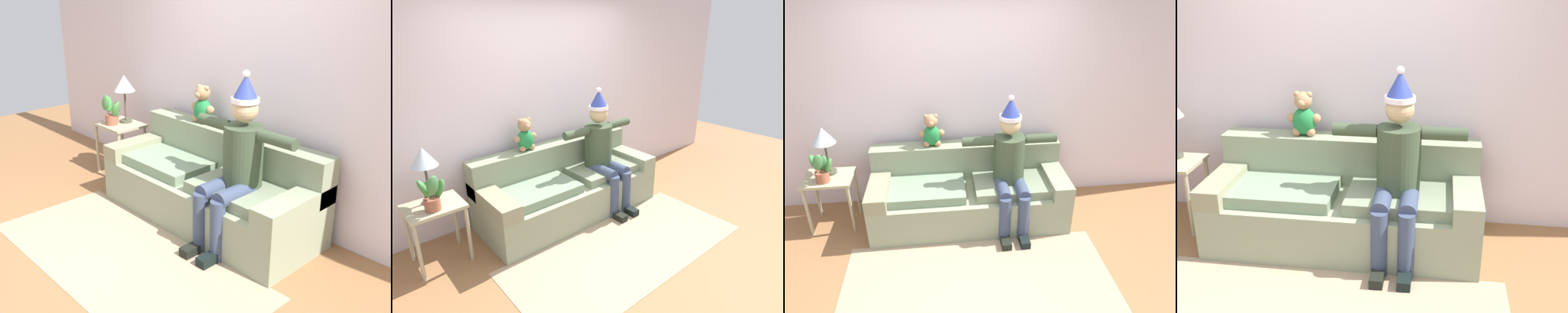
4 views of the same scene
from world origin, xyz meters
TOP-DOWN VIEW (x-y plane):
  - ground_plane at (0.00, 0.00)m, footprint 10.00×10.00m
  - back_wall at (0.00, 1.55)m, footprint 7.00×0.10m
  - couch at (0.00, 1.04)m, footprint 2.18×0.86m
  - person_seated at (0.44, 0.88)m, footprint 1.02×0.77m
  - teddy_bear at (-0.39, 1.30)m, footprint 0.29×0.17m
  - side_table at (-1.53, 1.08)m, footprint 0.52×0.42m
  - table_lamp at (-1.52, 1.16)m, footprint 0.24×0.24m
  - potted_plant at (-1.55, 0.99)m, footprint 0.27×0.23m
  - area_rug at (0.00, 0.01)m, footprint 2.56×1.15m

SIDE VIEW (x-z plane):
  - ground_plane at x=0.00m, z-range 0.00..0.00m
  - area_rug at x=0.00m, z-range 0.00..0.01m
  - couch at x=0.00m, z-range -0.09..0.74m
  - side_table at x=-1.53m, z-range 0.20..0.81m
  - person_seated at x=0.44m, z-range 0.01..1.51m
  - potted_plant at x=-1.55m, z-range 0.60..0.96m
  - teddy_bear at x=-0.39m, z-range 0.81..1.19m
  - table_lamp at x=-1.52m, z-range 0.78..1.32m
  - back_wall at x=0.00m, z-range 0.00..2.70m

